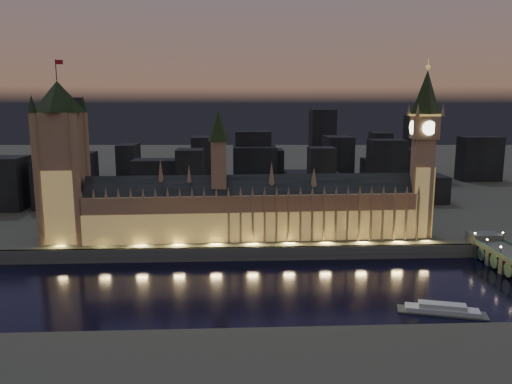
{
  "coord_description": "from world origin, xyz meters",
  "views": [
    {
      "loc": [
        -9.03,
        -237.77,
        90.2
      ],
      "look_at": [
        5.0,
        55.0,
        38.0
      ],
      "focal_mm": 35.0,
      "sensor_mm": 36.0,
      "label": 1
    }
  ],
  "objects_px": {
    "victoria_tower": "(62,154)",
    "river_boat": "(442,310)",
    "elizabeth_tower": "(424,140)",
    "palace_of_westminster": "(250,209)"
  },
  "relations": [
    {
      "from": "victoria_tower",
      "to": "river_boat",
      "type": "distance_m",
      "value": 223.85
    },
    {
      "from": "victoria_tower",
      "to": "elizabeth_tower",
      "type": "bearing_deg",
      "value": 0.0
    },
    {
      "from": "elizabeth_tower",
      "to": "victoria_tower",
      "type": "bearing_deg",
      "value": -180.0
    },
    {
      "from": "river_boat",
      "to": "victoria_tower",
      "type": "bearing_deg",
      "value": 152.69
    },
    {
      "from": "victoria_tower",
      "to": "elizabeth_tower",
      "type": "height_order",
      "value": "elizabeth_tower"
    },
    {
      "from": "palace_of_westminster",
      "to": "victoria_tower",
      "type": "height_order",
      "value": "victoria_tower"
    },
    {
      "from": "palace_of_westminster",
      "to": "elizabeth_tower",
      "type": "relative_size",
      "value": 1.86
    },
    {
      "from": "victoria_tower",
      "to": "palace_of_westminster",
      "type": "bearing_deg",
      "value": -0.09
    },
    {
      "from": "palace_of_westminster",
      "to": "elizabeth_tower",
      "type": "distance_m",
      "value": 114.11
    },
    {
      "from": "palace_of_westminster",
      "to": "victoria_tower",
      "type": "xyz_separation_m",
      "value": [
        -111.92,
        0.18,
        34.44
      ]
    }
  ]
}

